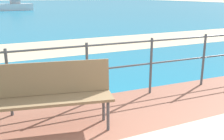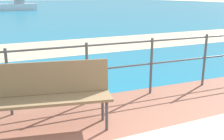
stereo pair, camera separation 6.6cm
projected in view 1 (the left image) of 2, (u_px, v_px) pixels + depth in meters
sea_water at (9, 7)px, 37.90m from camera, size 90.00×90.00×0.01m
beach_strip at (58, 48)px, 9.18m from camera, size 54.06×4.54×0.01m
park_bench at (47, 91)px, 3.42m from camera, size 1.73×0.70×0.88m
railing_fence at (121, 62)px, 4.45m from camera, size 5.94×0.04×1.00m
boat_near at (12, 7)px, 29.69m from camera, size 4.82×2.00×1.32m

